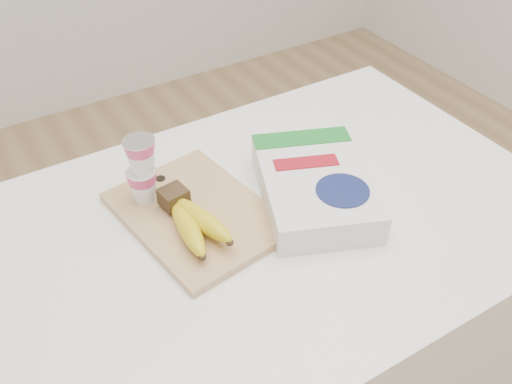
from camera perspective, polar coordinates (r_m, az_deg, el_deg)
table at (r=1.40m, az=1.19°, el=-15.06°), size 1.11×0.74×0.83m
cutting_board at (r=1.08m, az=-6.00°, el=-2.20°), size 0.28×0.35×0.02m
bananas at (r=1.03m, az=-6.44°, el=-2.80°), size 0.09×0.19×0.06m
yogurt_stack at (r=1.07m, az=-11.37°, el=2.25°), size 0.06×0.06×0.14m
cereal_box at (r=1.11m, az=5.87°, el=0.58°), size 0.29×0.35×0.07m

